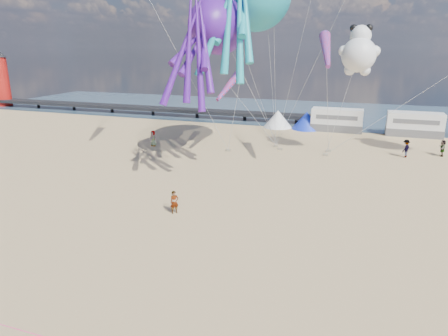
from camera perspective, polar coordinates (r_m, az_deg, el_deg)
The scene contains 21 objects.
ground at distance 20.62m, azimuth -10.60°, elevation -15.29°, with size 120.00×120.00×0.00m, color tan.
water at distance 71.39m, azimuth 11.72°, elevation 7.83°, with size 120.00×120.00×0.00m, color #324C60.
pier at distance 70.36m, azimuth -13.03°, elevation 8.43°, with size 60.00×3.00×0.50m, color black.
lighthouse at distance 88.05m, azimuth -29.15°, elevation 10.70°, with size 2.60×2.60×9.00m, color #A5140F.
motorhome_0 at distance 55.86m, azimuth 15.82°, elevation 6.62°, with size 6.60×2.50×3.00m, color silver.
motorhome_1 at distance 56.14m, azimuth 25.55°, elevation 5.66°, with size 6.60×2.50×3.00m, color silver.
tent_white at distance 56.91m, azimuth 7.70°, elevation 6.98°, with size 4.00×4.00×2.40m, color white.
tent_blue at distance 56.27m, azimuth 11.71°, elevation 6.67°, with size 4.00×4.00×2.40m, color #1933CC.
standing_person at distance 27.35m, azimuth -7.11°, elevation -4.87°, with size 0.58×0.38×1.59m, color tan.
beachgoer_2 at distance 44.88m, azimuth 24.54°, elevation 2.56°, with size 0.90×0.70×1.85m, color #7F6659.
beachgoer_4 at distance 47.08m, azimuth 28.75°, elevation 2.51°, with size 1.00×0.41×1.70m, color #7F6659.
beachgoer_6 at distance 46.29m, azimuth -10.08°, elevation 4.20°, with size 0.65×0.43×1.79m, color #7F6659.
sandbag_a at distance 43.38m, azimuth 0.58°, elevation 2.54°, with size 0.50×0.35×0.22m, color gray.
sandbag_b at distance 44.33m, azimuth 7.99°, elevation 2.69°, with size 0.50×0.35×0.22m, color gray.
sandbag_c at distance 42.89m, azimuth 14.28°, elevation 1.84°, with size 0.50×0.35×0.22m, color gray.
sandbag_d at distance 44.57m, azimuth 14.69°, elevation 2.37°, with size 0.50×0.35×0.22m, color gray.
sandbag_e at distance 45.78m, azimuth 7.44°, elevation 3.17°, with size 0.50×0.35×0.22m, color gray.
kite_octopus_purple at distance 36.99m, azimuth -0.78°, elevation 19.66°, with size 4.30×10.04×11.47m, color #491486, non-canonical shape.
kite_panda at distance 41.31m, azimuth 18.69°, elevation 15.05°, with size 3.93×3.70×5.56m, color white, non-canonical shape.
windsock_mid at distance 36.02m, azimuth 14.40°, elevation 15.99°, with size 1.00×5.78×5.78m, color red, non-canonical shape.
windsock_right at distance 41.14m, azimuth 0.69°, elevation 11.67°, with size 0.90×5.08×5.08m, color red, non-canonical shape.
Camera 1 is at (9.07, -14.97, 10.90)m, focal length 32.00 mm.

